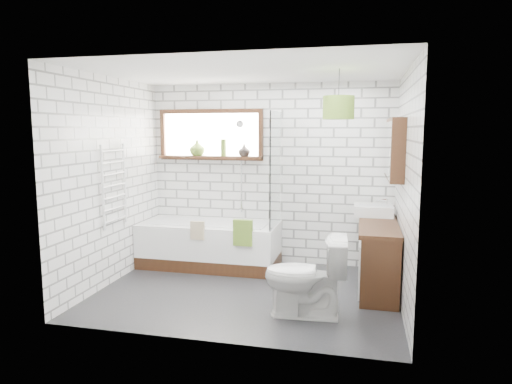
% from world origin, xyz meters
% --- Properties ---
extents(floor, '(3.40, 2.60, 0.01)m').
position_xyz_m(floor, '(0.00, 0.00, -0.01)').
color(floor, black).
rests_on(floor, ground).
extents(ceiling, '(3.40, 2.60, 0.01)m').
position_xyz_m(ceiling, '(0.00, 0.00, 2.50)').
color(ceiling, white).
rests_on(ceiling, ground).
extents(wall_back, '(3.40, 0.01, 2.50)m').
position_xyz_m(wall_back, '(0.00, 1.30, 1.25)').
color(wall_back, white).
rests_on(wall_back, ground).
extents(wall_front, '(3.40, 0.01, 2.50)m').
position_xyz_m(wall_front, '(0.00, -1.30, 1.25)').
color(wall_front, white).
rests_on(wall_front, ground).
extents(wall_left, '(0.01, 2.60, 2.50)m').
position_xyz_m(wall_left, '(-1.70, 0.00, 1.25)').
color(wall_left, white).
rests_on(wall_left, ground).
extents(wall_right, '(0.01, 2.60, 2.50)m').
position_xyz_m(wall_right, '(1.70, 0.00, 1.25)').
color(wall_right, white).
rests_on(wall_right, ground).
extents(window, '(1.52, 0.16, 0.68)m').
position_xyz_m(window, '(-0.85, 1.26, 1.80)').
color(window, black).
rests_on(window, wall_back).
extents(towel_radiator, '(0.06, 0.52, 1.00)m').
position_xyz_m(towel_radiator, '(-1.66, 0.00, 1.20)').
color(towel_radiator, white).
rests_on(towel_radiator, wall_left).
extents(mirror_cabinet, '(0.16, 1.20, 0.70)m').
position_xyz_m(mirror_cabinet, '(1.62, 0.60, 1.65)').
color(mirror_cabinet, black).
rests_on(mirror_cabinet, wall_right).
extents(shower_riser, '(0.02, 0.02, 1.30)m').
position_xyz_m(shower_riser, '(-0.40, 1.26, 1.35)').
color(shower_riser, silver).
rests_on(shower_riser, wall_back).
extents(bathtub, '(1.87, 0.83, 0.61)m').
position_xyz_m(bathtub, '(-0.75, 0.89, 0.30)').
color(bathtub, white).
rests_on(bathtub, floor).
extents(shower_screen, '(0.02, 0.72, 1.50)m').
position_xyz_m(shower_screen, '(0.16, 0.89, 1.36)').
color(shower_screen, white).
rests_on(shower_screen, bathtub).
extents(towel_green, '(0.24, 0.07, 0.33)m').
position_xyz_m(towel_green, '(-0.17, 0.47, 0.59)').
color(towel_green, '#507021').
rests_on(towel_green, bathtub).
extents(towel_beige, '(0.18, 0.05, 0.24)m').
position_xyz_m(towel_beige, '(-0.78, 0.47, 0.59)').
color(towel_beige, tan).
rests_on(towel_beige, bathtub).
extents(vanity, '(0.44, 1.37, 0.79)m').
position_xyz_m(vanity, '(1.48, 0.44, 0.39)').
color(vanity, black).
rests_on(vanity, floor).
extents(basin, '(0.48, 0.42, 0.14)m').
position_xyz_m(basin, '(1.42, 0.94, 0.86)').
color(basin, white).
rests_on(basin, vanity).
extents(tap, '(0.04, 0.04, 0.17)m').
position_xyz_m(tap, '(1.58, 0.94, 0.92)').
color(tap, silver).
rests_on(tap, vanity).
extents(toilet, '(0.51, 0.84, 0.83)m').
position_xyz_m(toilet, '(0.74, -0.54, 0.41)').
color(toilet, white).
rests_on(toilet, floor).
extents(vase_olive, '(0.25, 0.25, 0.22)m').
position_xyz_m(vase_olive, '(-1.04, 1.23, 1.59)').
color(vase_olive, '#577624').
rests_on(vase_olive, window).
extents(vase_dark, '(0.22, 0.22, 0.17)m').
position_xyz_m(vase_dark, '(-0.35, 1.23, 1.57)').
color(vase_dark, black).
rests_on(vase_dark, window).
extents(bottle, '(0.09, 0.09, 0.24)m').
position_xyz_m(bottle, '(-0.65, 1.23, 1.60)').
color(bottle, '#577624').
rests_on(bottle, window).
extents(pendant, '(0.33, 0.33, 0.24)m').
position_xyz_m(pendant, '(1.00, -0.01, 2.10)').
color(pendant, '#507021').
rests_on(pendant, ceiling).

